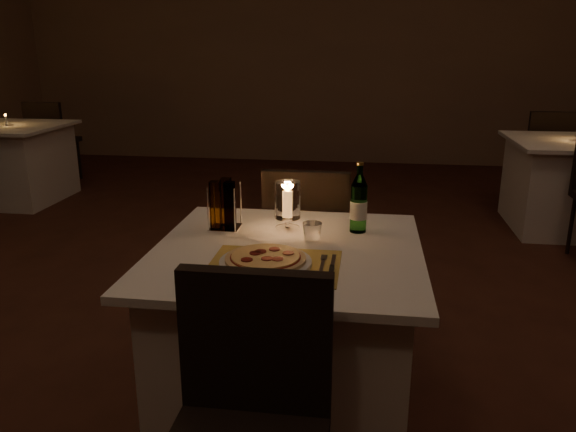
# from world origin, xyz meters

# --- Properties ---
(floor) EXTENTS (8.00, 10.00, 0.02)m
(floor) POSITION_xyz_m (0.00, 0.00, -0.01)
(floor) COLOR #462116
(floor) RESTS_ON ground
(wall_back) EXTENTS (8.00, 0.02, 3.00)m
(wall_back) POSITION_xyz_m (0.00, 5.01, 1.50)
(wall_back) COLOR #8A6950
(wall_back) RESTS_ON ground
(main_table) EXTENTS (1.00, 1.00, 0.74)m
(main_table) POSITION_xyz_m (0.19, -0.37, 0.37)
(main_table) COLOR white
(main_table) RESTS_ON ground
(chair_near) EXTENTS (0.42, 0.42, 0.90)m
(chair_near) POSITION_xyz_m (0.19, -1.08, 0.55)
(chair_near) COLOR black
(chair_near) RESTS_ON ground
(chair_far) EXTENTS (0.42, 0.42, 0.90)m
(chair_far) POSITION_xyz_m (0.19, 0.35, 0.55)
(chair_far) COLOR black
(chair_far) RESTS_ON ground
(placemat) EXTENTS (0.45, 0.34, 0.00)m
(placemat) POSITION_xyz_m (0.17, -0.55, 0.74)
(placemat) COLOR #B6963F
(placemat) RESTS_ON main_table
(plate) EXTENTS (0.32, 0.32, 0.01)m
(plate) POSITION_xyz_m (0.14, -0.55, 0.75)
(plate) COLOR white
(plate) RESTS_ON placemat
(pizza) EXTENTS (0.28, 0.28, 0.02)m
(pizza) POSITION_xyz_m (0.14, -0.55, 0.77)
(pizza) COLOR #D8B77F
(pizza) RESTS_ON plate
(fork) EXTENTS (0.02, 0.18, 0.00)m
(fork) POSITION_xyz_m (0.33, -0.51, 0.75)
(fork) COLOR silver
(fork) RESTS_ON placemat
(knife) EXTENTS (0.02, 0.22, 0.01)m
(knife) POSITION_xyz_m (0.37, -0.58, 0.75)
(knife) COLOR black
(knife) RESTS_ON placemat
(tumbler) EXTENTS (0.08, 0.08, 0.08)m
(tumbler) POSITION_xyz_m (0.27, -0.28, 0.78)
(tumbler) COLOR white
(tumbler) RESTS_ON main_table
(water_bottle) EXTENTS (0.07, 0.07, 0.29)m
(water_bottle) POSITION_xyz_m (0.45, -0.13, 0.86)
(water_bottle) COLOR #62AA5B
(water_bottle) RESTS_ON main_table
(hurricane_candle) EXTENTS (0.10, 0.10, 0.20)m
(hurricane_candle) POSITION_xyz_m (0.16, -0.14, 0.86)
(hurricane_candle) COLOR white
(hurricane_candle) RESTS_ON main_table
(cruet_caddy) EXTENTS (0.12, 0.12, 0.21)m
(cruet_caddy) POSITION_xyz_m (-0.10, -0.18, 0.84)
(cruet_caddy) COLOR white
(cruet_caddy) RESTS_ON main_table
(neighbor_table_left) EXTENTS (1.00, 1.00, 0.74)m
(neighbor_table_left) POSITION_xyz_m (-2.94, 2.62, 0.37)
(neighbor_table_left) COLOR white
(neighbor_table_left) RESTS_ON ground
(neighbor_chair_lb) EXTENTS (0.42, 0.42, 0.90)m
(neighbor_chair_lb) POSITION_xyz_m (-2.94, 3.33, 0.55)
(neighbor_chair_lb) COLOR black
(neighbor_chair_lb) RESTS_ON ground
(neighbor_candle_left) EXTENTS (0.03, 0.03, 0.11)m
(neighbor_candle_left) POSITION_xyz_m (-2.94, 2.62, 0.79)
(neighbor_candle_left) COLOR white
(neighbor_candle_left) RESTS_ON neighbor_table_left
(neighbor_table_right) EXTENTS (1.00, 1.00, 0.74)m
(neighbor_table_right) POSITION_xyz_m (2.13, 2.43, 0.37)
(neighbor_table_right) COLOR white
(neighbor_table_right) RESTS_ON ground
(neighbor_chair_rb) EXTENTS (0.42, 0.42, 0.90)m
(neighbor_chair_rb) POSITION_xyz_m (2.13, 3.14, 0.55)
(neighbor_chair_rb) COLOR black
(neighbor_chair_rb) RESTS_ON ground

